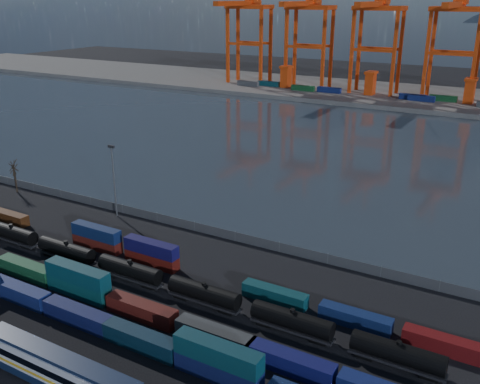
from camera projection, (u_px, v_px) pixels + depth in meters
The scene contains 14 objects.
ground at pixel (148, 305), 86.27m from camera, with size 700.00×700.00×0.00m, color black.
harbor_water at pixel (356, 152), 171.71m from camera, with size 700.00×700.00×0.00m, color #2D3841.
far_quay at pixel (426, 98), 256.81m from camera, with size 700.00×70.00×2.00m, color #514F4C.
passenger_train at pixel (61, 372), 66.91m from camera, with size 76.84×3.07×5.26m.
container_row_south at pixel (42, 298), 84.48m from camera, with size 139.30×2.52×5.37m.
container_row_mid at pixel (84, 287), 88.09m from camera, with size 141.68×2.52×5.37m.
container_row_north at pixel (150, 256), 98.91m from camera, with size 140.81×2.27×4.83m.
tanker_string at pixel (130, 270), 93.16m from camera, with size 106.04×2.80×4.01m.
waterfront_fence at pixel (235, 236), 108.71m from camera, with size 160.12×0.12×2.20m.
bare_tree at pixel (15, 176), 134.64m from camera, with size 2.30×2.25×8.68m.
yard_light_mast at pixel (114, 177), 118.28m from camera, with size 1.60×0.40×16.60m.
gantry_cranes at pixel (416, 20), 242.55m from camera, with size 198.21×44.56×60.34m.
quay_containers at pixel (396, 96), 249.34m from camera, with size 172.58×10.99×2.60m.
straddle_carriers at pixel (418, 86), 247.50m from camera, with size 140.00×7.00×11.10m.
Camera 1 is at (50.21, -57.26, 46.94)m, focal length 40.00 mm.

